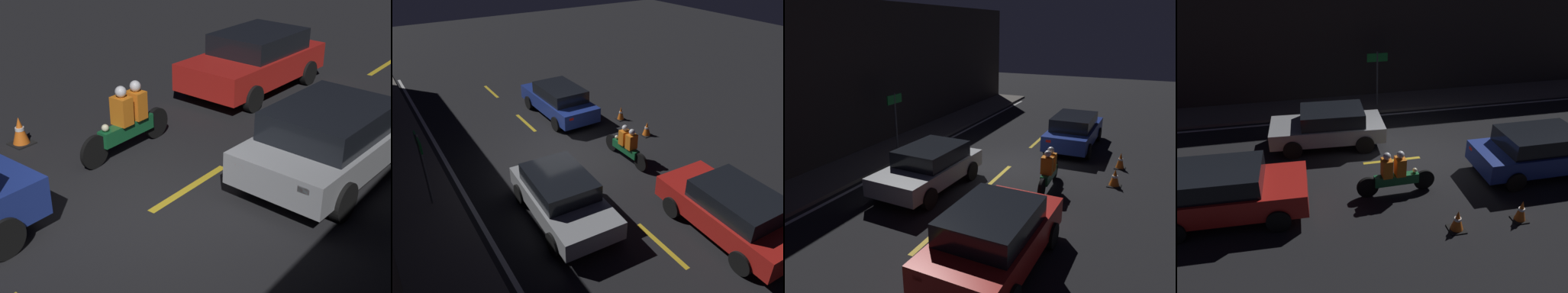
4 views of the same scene
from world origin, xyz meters
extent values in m
plane|color=black|center=(0.00, 0.00, 0.00)|extent=(56.00, 56.00, 0.00)
cube|color=#605B56|center=(0.00, 5.19, 0.06)|extent=(28.00, 2.10, 0.12)
cube|color=gold|center=(-5.50, 0.00, 0.00)|extent=(2.00, 0.14, 0.01)
cube|color=gold|center=(-1.00, 0.00, 0.00)|extent=(2.00, 0.14, 0.01)
cube|color=gold|center=(3.50, 0.00, 0.00)|extent=(2.00, 0.14, 0.01)
cube|color=gold|center=(8.00, 0.00, 0.00)|extent=(2.00, 0.14, 0.01)
cube|color=silver|center=(0.00, 3.89, 0.00)|extent=(25.20, 0.14, 0.01)
cube|color=red|center=(-6.00, -1.94, 0.65)|extent=(4.16, 1.96, 0.65)
cube|color=black|center=(-6.21, -1.93, 1.23)|extent=(2.31, 1.72, 0.51)
cube|color=red|center=(-8.00, -1.28, 0.81)|extent=(0.07, 0.20, 0.10)
cylinder|color=black|center=(-4.70, -1.08, 0.32)|extent=(0.64, 0.20, 0.64)
cylinder|color=black|center=(-4.76, -2.88, 0.32)|extent=(0.64, 0.20, 0.64)
cylinder|color=black|center=(-7.24, -1.00, 0.32)|extent=(0.64, 0.20, 0.64)
cube|color=#9EA0A5|center=(-3.00, 1.68, 0.60)|extent=(4.11, 2.00, 0.55)
cube|color=black|center=(-2.80, 1.67, 1.13)|extent=(2.29, 1.73, 0.51)
cube|color=red|center=(-1.05, 1.00, 0.74)|extent=(0.07, 0.20, 0.10)
cube|color=red|center=(-0.99, 2.17, 0.74)|extent=(0.07, 0.20, 0.10)
cylinder|color=black|center=(-4.29, 0.86, 0.33)|extent=(0.66, 0.21, 0.65)
cylinder|color=black|center=(-4.20, 2.62, 0.33)|extent=(0.66, 0.21, 0.65)
cylinder|color=black|center=(-1.80, 0.74, 0.33)|extent=(0.66, 0.21, 0.65)
cylinder|color=black|center=(-1.71, 2.50, 0.33)|extent=(0.66, 0.21, 0.65)
cube|color=navy|center=(3.50, -1.66, 0.63)|extent=(4.43, 1.76, 0.62)
cube|color=black|center=(3.28, -1.66, 1.20)|extent=(2.44, 1.58, 0.52)
cube|color=red|center=(1.32, -1.10, 0.78)|extent=(0.06, 0.20, 0.10)
cube|color=red|center=(1.32, -2.24, 0.78)|extent=(0.06, 0.20, 0.10)
cylinder|color=black|center=(4.87, -0.80, 0.31)|extent=(0.63, 0.18, 0.63)
cylinder|color=black|center=(4.87, -2.52, 0.31)|extent=(0.63, 0.18, 0.63)
cylinder|color=black|center=(2.13, -0.81, 0.31)|extent=(0.63, 0.18, 0.63)
cylinder|color=black|center=(2.13, -2.52, 0.31)|extent=(0.63, 0.18, 0.63)
cylinder|color=black|center=(-0.51, -1.85, 0.32)|extent=(0.65, 0.09, 0.64)
cylinder|color=black|center=(-2.23, -1.89, 0.32)|extent=(0.65, 0.11, 0.64)
cube|color=#14592D|center=(-1.37, -1.87, 0.47)|extent=(1.33, 0.27, 0.30)
sphere|color=#F2EABF|center=(-0.81, -1.86, 0.70)|extent=(0.14, 0.14, 0.14)
cube|color=orange|center=(-1.27, -1.87, 0.90)|extent=(0.29, 0.37, 0.55)
sphere|color=silver|center=(-1.27, -1.87, 1.28)|extent=(0.22, 0.22, 0.22)
cube|color=orange|center=(-1.67, -1.87, 0.90)|extent=(0.29, 0.37, 0.55)
sphere|color=silver|center=(-1.67, -1.87, 1.28)|extent=(0.22, 0.22, 0.22)
cube|color=black|center=(-0.27, -3.81, 0.01)|extent=(0.44, 0.44, 0.03)
cone|color=orange|center=(-0.27, -3.81, 0.31)|extent=(0.34, 0.34, 0.56)
cylinder|color=white|center=(-0.27, -3.81, 0.34)|extent=(0.18, 0.18, 0.07)
cube|color=black|center=(1.54, -3.81, 0.01)|extent=(0.39, 0.39, 0.03)
cone|color=orange|center=(1.54, -3.81, 0.32)|extent=(0.30, 0.30, 0.59)
cylinder|color=white|center=(1.54, -3.81, 0.35)|extent=(0.16, 0.16, 0.07)
cylinder|color=#4C4C51|center=(-0.42, 4.87, 1.32)|extent=(0.08, 0.08, 2.40)
cube|color=#198C33|center=(-0.42, 4.87, 2.27)|extent=(0.90, 0.05, 0.36)
camera|label=1|loc=(5.41, 5.19, 4.74)|focal=50.00mm
camera|label=2|loc=(-10.96, 5.80, 7.46)|focal=35.00mm
camera|label=3|loc=(-12.73, -4.72, 5.10)|focal=35.00mm
camera|label=4|loc=(-4.04, -10.89, 6.57)|focal=35.00mm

